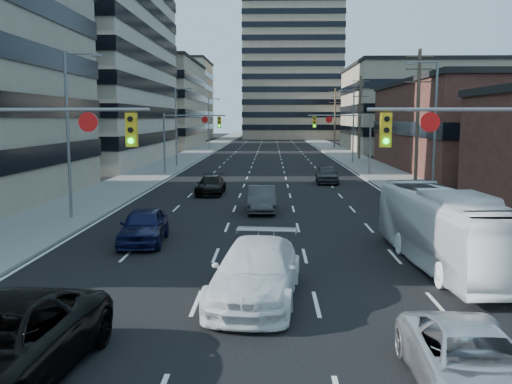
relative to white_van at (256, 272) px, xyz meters
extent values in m
cube|color=black|center=(0.01, 123.62, -0.88)|extent=(18.00, 300.00, 0.02)
cube|color=slate|center=(-11.49, 123.62, -0.81)|extent=(5.00, 300.00, 0.15)
cube|color=slate|center=(11.51, 123.62, -0.81)|extent=(5.00, 300.00, 0.15)
cube|color=#ADA089|center=(-26.99, 53.62, 13.11)|extent=(26.00, 34.00, 28.00)
cube|color=gray|center=(-23.99, 93.62, 7.11)|extent=(20.00, 30.00, 16.00)
cube|color=#472119|center=(24.01, 43.62, 3.61)|extent=(20.00, 30.00, 9.00)
cube|color=gray|center=(25.01, 81.62, 6.11)|extent=(22.00, 28.00, 14.00)
cube|color=gray|center=(6.01, 143.62, 28.11)|extent=(26.00, 26.00, 58.00)
cube|color=#ADA089|center=(-27.99, 133.62, 9.11)|extent=(24.00, 24.00, 20.00)
cube|color=gray|center=(32.01, 123.62, 5.11)|extent=(22.00, 22.00, 12.00)
cylinder|color=slate|center=(-6.74, 1.62, 4.91)|extent=(6.50, 0.12, 0.12)
cube|color=gold|center=(-4.09, 1.62, 4.26)|extent=(0.35, 0.28, 1.10)
cylinder|color=black|center=(-4.09, 1.46, 4.61)|extent=(0.18, 0.06, 0.18)
cylinder|color=black|center=(-4.09, 1.46, 4.26)|extent=(0.18, 0.06, 0.18)
cylinder|color=#0CE526|center=(-4.09, 1.46, 3.91)|extent=(0.18, 0.06, 0.18)
cylinder|color=white|center=(-5.49, 1.59, 4.51)|extent=(0.64, 0.06, 0.64)
cylinder|color=slate|center=(6.76, 1.62, 4.91)|extent=(6.50, 0.12, 0.12)
cube|color=gold|center=(4.11, 1.62, 4.26)|extent=(0.35, 0.28, 1.10)
cylinder|color=black|center=(4.11, 1.46, 4.61)|extent=(0.18, 0.06, 0.18)
cylinder|color=black|center=(4.11, 1.46, 4.26)|extent=(0.18, 0.06, 0.18)
cylinder|color=#0CE526|center=(4.11, 1.46, 3.91)|extent=(0.18, 0.06, 0.18)
cylinder|color=white|center=(5.51, 1.59, 4.51)|extent=(0.64, 0.06, 0.64)
cylinder|color=slate|center=(-9.99, 38.62, 2.11)|extent=(0.18, 0.18, 6.00)
cylinder|color=slate|center=(-6.99, 38.62, 4.91)|extent=(6.00, 0.12, 0.12)
cube|color=gold|center=(-4.59, 38.62, 4.26)|extent=(0.35, 0.28, 1.10)
cylinder|color=black|center=(-4.59, 38.46, 4.61)|extent=(0.18, 0.06, 0.18)
cylinder|color=black|center=(-4.59, 38.46, 4.26)|extent=(0.18, 0.06, 0.18)
cylinder|color=#0CE526|center=(-4.59, 38.46, 3.91)|extent=(0.18, 0.06, 0.18)
cylinder|color=white|center=(-5.99, 38.59, 4.51)|extent=(0.64, 0.06, 0.64)
cylinder|color=slate|center=(10.01, 38.62, 2.11)|extent=(0.18, 0.18, 6.00)
cylinder|color=slate|center=(7.01, 38.62, 4.91)|extent=(6.00, 0.12, 0.12)
cube|color=gold|center=(4.61, 38.62, 4.26)|extent=(0.35, 0.28, 1.10)
cylinder|color=black|center=(4.61, 38.46, 4.61)|extent=(0.18, 0.06, 0.18)
cylinder|color=black|center=(4.61, 38.46, 4.26)|extent=(0.18, 0.06, 0.18)
cylinder|color=#0CE526|center=(4.61, 38.46, 3.91)|extent=(0.18, 0.06, 0.18)
cylinder|color=white|center=(6.01, 38.59, 4.51)|extent=(0.64, 0.06, 0.64)
cylinder|color=#4C3D2D|center=(12.21, 29.62, 4.61)|extent=(0.28, 0.28, 11.00)
cube|color=#4C3D2D|center=(12.21, 29.62, 9.51)|extent=(2.20, 0.10, 0.10)
cube|color=#4C3D2D|center=(12.21, 29.62, 8.51)|extent=(2.20, 0.10, 0.10)
cube|color=#4C3D2D|center=(12.21, 29.62, 7.51)|extent=(2.20, 0.10, 0.10)
cylinder|color=#4C3D2D|center=(12.21, 59.62, 4.61)|extent=(0.28, 0.28, 11.00)
cube|color=#4C3D2D|center=(12.21, 59.62, 9.51)|extent=(2.20, 0.10, 0.10)
cube|color=#4C3D2D|center=(12.21, 59.62, 8.51)|extent=(2.20, 0.10, 0.10)
cube|color=#4C3D2D|center=(12.21, 59.62, 7.51)|extent=(2.20, 0.10, 0.10)
cylinder|color=#4C3D2D|center=(12.21, 89.62, 4.61)|extent=(0.28, 0.28, 11.00)
cube|color=#4C3D2D|center=(12.21, 89.62, 9.51)|extent=(2.20, 0.10, 0.10)
cube|color=#4C3D2D|center=(12.21, 89.62, 8.51)|extent=(2.20, 0.10, 0.10)
cube|color=#4C3D2D|center=(12.21, 89.62, 7.51)|extent=(2.20, 0.10, 0.10)
cylinder|color=slate|center=(-10.49, 13.62, 3.61)|extent=(0.16, 0.16, 9.00)
cylinder|color=slate|center=(-9.59, 13.62, 8.01)|extent=(1.80, 0.10, 0.10)
cube|color=slate|center=(-8.79, 13.62, 7.93)|extent=(0.50, 0.22, 0.14)
cylinder|color=slate|center=(-10.49, 48.62, 3.61)|extent=(0.16, 0.16, 9.00)
cylinder|color=slate|center=(-9.59, 48.62, 8.01)|extent=(1.80, 0.10, 0.10)
cube|color=slate|center=(-8.79, 48.62, 7.93)|extent=(0.50, 0.22, 0.14)
cylinder|color=slate|center=(-10.49, 83.62, 3.61)|extent=(0.16, 0.16, 9.00)
cylinder|color=slate|center=(-9.59, 83.62, 8.01)|extent=(1.80, 0.10, 0.10)
cube|color=slate|center=(-8.79, 83.62, 7.93)|extent=(0.50, 0.22, 0.14)
cylinder|color=slate|center=(10.51, 18.62, 3.61)|extent=(0.16, 0.16, 9.00)
cylinder|color=slate|center=(9.61, 18.62, 8.01)|extent=(1.80, 0.10, 0.10)
cube|color=slate|center=(8.81, 18.62, 7.93)|extent=(0.50, 0.22, 0.14)
cylinder|color=slate|center=(10.51, 53.62, 3.61)|extent=(0.16, 0.16, 9.00)
cylinder|color=slate|center=(9.61, 53.62, 8.01)|extent=(1.80, 0.10, 0.10)
cube|color=slate|center=(8.81, 53.62, 7.93)|extent=(0.50, 0.22, 0.14)
imported|color=white|center=(0.00, 0.00, 0.00)|extent=(3.10, 6.33, 1.77)
imported|color=silver|center=(4.48, -5.93, -0.20)|extent=(2.40, 5.01, 1.38)
imported|color=white|center=(6.94, 4.15, 0.56)|extent=(2.99, 10.49, 2.89)
imported|color=#0D1034|center=(-5.19, 7.82, -0.09)|extent=(2.16, 4.76, 1.58)
imported|color=#343537|center=(-0.10, 16.62, -0.13)|extent=(1.69, 4.65, 1.52)
imported|color=black|center=(-3.93, 24.25, -0.20)|extent=(2.01, 4.74, 1.36)
imported|color=#323234|center=(5.21, 31.76, -0.10)|extent=(2.00, 4.67, 1.57)
camera|label=1|loc=(0.45, -16.85, 4.64)|focal=40.00mm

